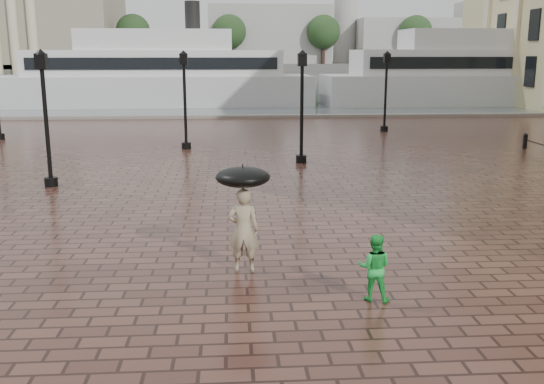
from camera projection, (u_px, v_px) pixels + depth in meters
The scene contains 12 objects.
ground at pixel (227, 296), 11.24m from camera, with size 300.00×300.00×0.00m, color #3A211A.
harbour_water at pixel (230, 81), 100.71m from camera, with size 240.00×240.00×0.00m, color #4A585B.
quay_edge at pixel (229, 118), 42.36m from camera, with size 80.00×0.60×0.30m, color slate.
far_shore at pixel (230, 66), 166.63m from camera, with size 300.00×60.00×2.00m, color #4C4C47.
distant_skyline at pixel (414, 34), 158.18m from camera, with size 102.50×22.00×33.00m.
far_trees at pixel (229, 32), 143.35m from camera, with size 188.00×8.00×13.50m.
street_lamps at pixel (193, 100), 27.73m from camera, with size 21.44×14.44×4.40m.
adult_pedestrian at pixel (243, 230), 12.34m from camera, with size 0.64×0.42×1.76m, color tan.
child_pedestrian at pixel (374, 267), 10.93m from camera, with size 0.60×0.47×1.24m, color green.
ferry_near at pixel (157, 75), 51.92m from camera, with size 26.79×7.38×8.72m.
ferry_far at pixel (475, 74), 53.40m from camera, with size 26.99×6.97×8.81m.
umbrella at pixel (243, 177), 12.09m from camera, with size 1.10×1.10×1.16m.
Camera 1 is at (0.13, -10.55, 4.39)m, focal length 40.00 mm.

